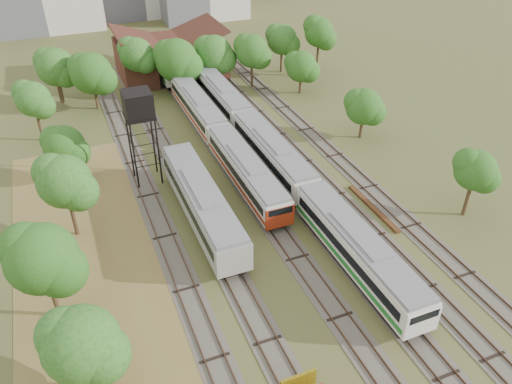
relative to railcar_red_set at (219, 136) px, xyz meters
name	(u,v)px	position (x,y,z in m)	size (l,w,h in m)	color
ground	(386,340)	(2.00, -31.36, -1.85)	(240.00, 240.00, 0.00)	#475123
dry_grass_patch	(116,334)	(-16.00, -23.36, -1.83)	(14.00, 60.00, 0.04)	brown
tracks	(250,173)	(1.33, -6.36, -1.81)	(24.60, 80.00, 0.19)	#4C473D
railcar_red_set	(219,136)	(0.00, 0.00, 0.00)	(2.84, 34.58, 3.51)	black
railcar_green_set	(272,154)	(4.00, -6.40, 0.08)	(2.96, 52.07, 3.65)	black
railcar_rear	(164,61)	(0.00, 27.25, 0.30)	(3.29, 16.08, 4.07)	black
old_grey_coach	(202,203)	(-6.00, -12.68, 0.29)	(3.17, 18.00, 3.92)	black
water_tower	(138,107)	(-9.29, -3.22, 6.66)	(2.92, 2.92, 10.11)	black
rail_pile_far	(373,208)	(10.20, -17.16, -1.72)	(0.53, 8.44, 0.27)	#512F17
maintenance_shed	(171,57)	(1.00, 26.62, 1.06)	(16.45, 11.55, 7.58)	#391D14
tree_band_left	(59,202)	(-18.17, -12.11, 3.22)	(7.97, 66.29, 8.30)	#382616
tree_band_far	(182,56)	(0.98, 19.17, 3.47)	(43.13, 9.49, 9.14)	#382616
tree_band_right	(356,100)	(17.16, -1.95, 2.46)	(5.38, 37.47, 7.02)	#382616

